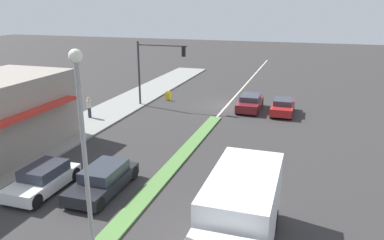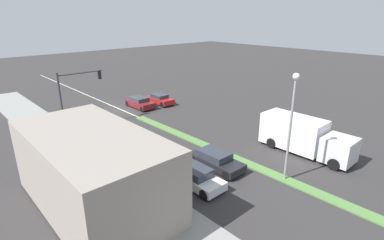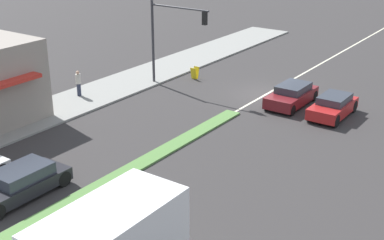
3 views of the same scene
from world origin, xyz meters
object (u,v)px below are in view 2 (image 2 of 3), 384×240
Objects in this scene: street_lamp at (292,115)px; sedan_maroon at (140,103)px; van_white at (197,177)px; traffic_signal_main at (74,89)px; warning_aframe_sign at (72,116)px; sedan_dark at (216,160)px; delivery_truck at (303,136)px; hatchback_red at (160,99)px; pedestrian at (64,141)px.

sedan_maroon is (-2.20, -21.34, -4.15)m from street_lamp.
street_lamp is at bearing 144.28° from van_white.
van_white is (-1.12, 16.35, -3.27)m from traffic_signal_main.
sedan_maroon is (-8.00, 1.05, 0.20)m from warning_aframe_sign.
sedan_dark is (2.20, -4.46, -4.16)m from street_lamp.
street_lamp reaches higher than warning_aframe_sign.
warning_aframe_sign is 0.19× the size of sedan_dark.
delivery_truck reaches higher than warning_aframe_sign.
sedan_maroon is (-7.20, -17.74, 0.00)m from van_white.
street_lamp reaches higher than hatchback_red.
street_lamp is at bearing 116.23° from sedan_dark.
pedestrian reaches higher than hatchback_red.
van_white is 20.03m from hatchback_red.
traffic_signal_main is at bearing 82.43° from warning_aframe_sign.
street_lamp reaches higher than delivery_truck.
van_white is at bearing 92.44° from warning_aframe_sign.
traffic_signal_main reaches higher than delivery_truck.
traffic_signal_main reaches higher than van_white.
street_lamp reaches higher than sedan_maroon.
van_white is at bearing -35.72° from street_lamp.
traffic_signal_main is 1.37× the size of sedan_maroon.
traffic_signal_main is 20.89m from street_lamp.
pedestrian is at bearing 63.91° from warning_aframe_sign.
warning_aframe_sign is at bearing -78.64° from sedan_dark.
traffic_signal_main is at bearing -72.93° from street_lamp.
delivery_truck is (-5.00, -1.46, -3.31)m from street_lamp.
warning_aframe_sign is 0.22× the size of van_white.
street_lamp is 7.43m from van_white.
street_lamp is 6.49m from sedan_dark.
sedan_dark is 1.13× the size of hatchback_red.
traffic_signal_main is 6.69× the size of warning_aframe_sign.
street_lamp is at bearing 16.29° from delivery_truck.
van_white is (-4.52, 11.19, -0.36)m from pedestrian.
hatchback_red is 0.93× the size of sedan_maroon.
hatchback_red is at bearing -113.60° from sedan_dark.
hatchback_red is at bearing -174.88° from traffic_signal_main.
traffic_signal_main is 11.64m from hatchback_red.
sedan_dark is 1.12× the size of van_white.
hatchback_red reaches higher than warning_aframe_sign.
pedestrian is 1.97× the size of warning_aframe_sign.
pedestrian is 0.40× the size of sedan_maroon.
street_lamp is 1.94× the size of hatchback_red.
pedestrian reaches higher than warning_aframe_sign.
sedan_maroon reaches higher than warning_aframe_sign.
warning_aframe_sign is at bearing -87.56° from van_white.
traffic_signal_main is 16.31m from sedan_dark.
hatchback_red is at bearing -119.96° from van_white.
warning_aframe_sign is (5.80, -22.39, -4.35)m from street_lamp.
street_lamp is 1.81× the size of sedan_maroon.
pedestrian is at bearing -54.65° from sedan_dark.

